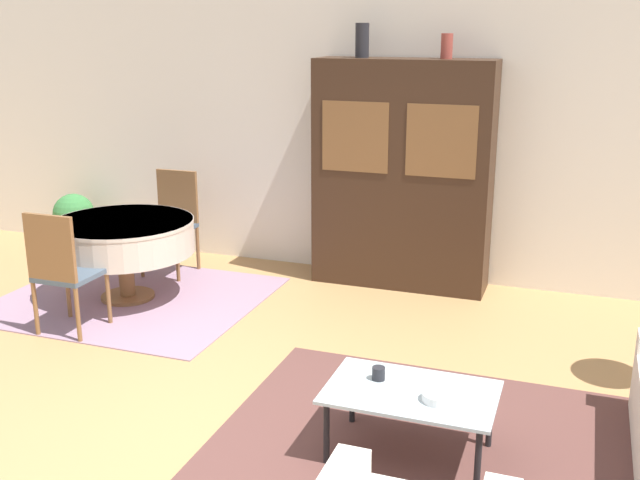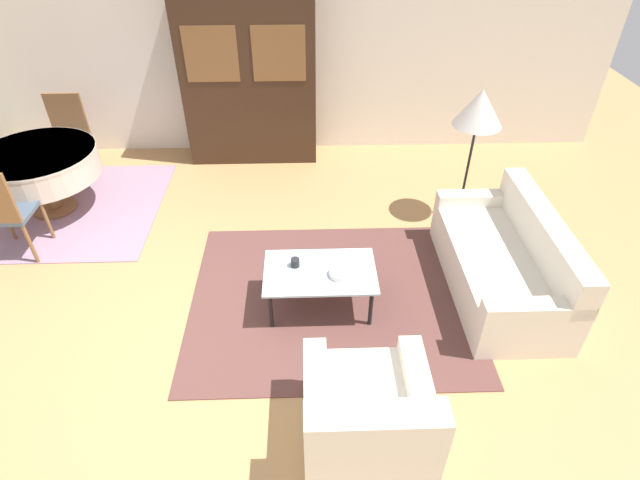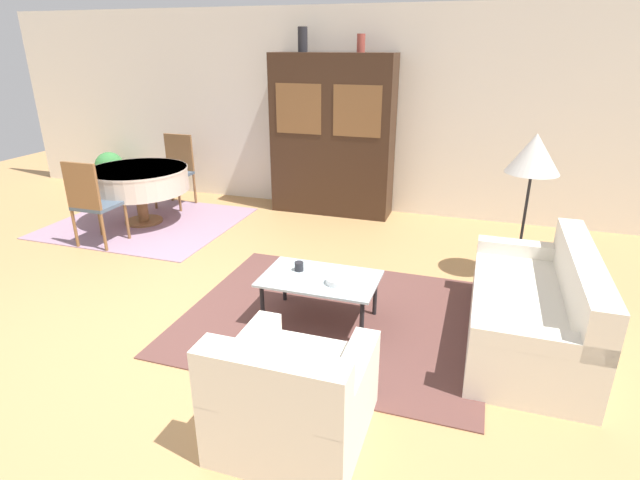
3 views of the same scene
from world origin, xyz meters
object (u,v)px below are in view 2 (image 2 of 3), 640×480
at_px(coffee_table, 320,274).
at_px(display_cabinet, 249,79).
at_px(couch, 505,263).
at_px(cup, 295,263).
at_px(floor_lamp, 479,111).
at_px(armchair, 368,418).
at_px(dining_chair_near, 2,209).
at_px(dining_table, 38,164).
at_px(bowl, 341,273).
at_px(dining_chair_far, 68,132).

height_order(coffee_table, display_cabinet, display_cabinet).
bearing_deg(couch, cup, 93.72).
relative_size(display_cabinet, floor_lamp, 1.45).
relative_size(armchair, dining_chair_near, 0.85).
relative_size(dining_table, dining_chair_near, 1.25).
xyz_separation_m(dining_chair_near, bowl, (3.19, -0.88, -0.13)).
bearing_deg(display_cabinet, bowl, -72.22).
bearing_deg(bowl, cup, 160.91).
bearing_deg(floor_lamp, dining_chair_far, 166.43).
bearing_deg(coffee_table, display_cabinet, 105.00).
bearing_deg(cup, dining_chair_near, 165.16).
height_order(couch, dining_chair_far, dining_chair_far).
distance_m(couch, display_cabinet, 3.77).
bearing_deg(dining_chair_near, dining_chair_far, 90.00).
bearing_deg(dining_chair_far, dining_chair_near, 90.00).
bearing_deg(cup, floor_lamp, 35.95).
bearing_deg(dining_chair_near, floor_lamp, 7.24).
height_order(dining_chair_near, dining_chair_far, same).
xyz_separation_m(display_cabinet, dining_table, (-2.23, -1.26, -0.47)).
bearing_deg(coffee_table, bowl, -19.27).
bearing_deg(display_cabinet, cup, -78.67).
bearing_deg(bowl, dining_table, 151.51).
height_order(dining_chair_far, bowl, dining_chair_far).
bearing_deg(coffee_table, cup, 161.06).
distance_m(couch, bowl, 1.55).
xyz_separation_m(couch, armchair, (-1.43, -1.54, 0.00)).
height_order(dining_chair_far, cup, dining_chair_far).
bearing_deg(dining_table, dining_chair_far, 90.00).
relative_size(armchair, floor_lamp, 0.59).
distance_m(armchair, bowl, 1.30).
height_order(dining_table, floor_lamp, floor_lamp).
height_order(dining_chair_near, floor_lamp, floor_lamp).
bearing_deg(bowl, dining_chair_near, 164.64).
distance_m(floor_lamp, cup, 2.41).
bearing_deg(display_cabinet, armchair, -76.14).
height_order(armchair, dining_chair_near, dining_chair_near).
relative_size(couch, dining_chair_far, 1.72).
relative_size(dining_table, bowl, 6.38).
relative_size(dining_chair_near, bowl, 5.12).
bearing_deg(coffee_table, armchair, -78.65).
xyz_separation_m(armchair, display_cabinet, (-1.06, 4.28, 0.77)).
xyz_separation_m(couch, cup, (-1.91, -0.12, 0.16)).
relative_size(armchair, dining_table, 0.68).
xyz_separation_m(armchair, dining_chair_near, (-3.29, 2.16, 0.28)).
bearing_deg(couch, dining_table, 72.64).
bearing_deg(floor_lamp, couch, -86.57).
distance_m(dining_chair_far, bowl, 4.11).
bearing_deg(cup, couch, 3.72).
bearing_deg(dining_chair_near, cup, -14.84).
bearing_deg(dining_chair_far, floor_lamp, 166.43).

